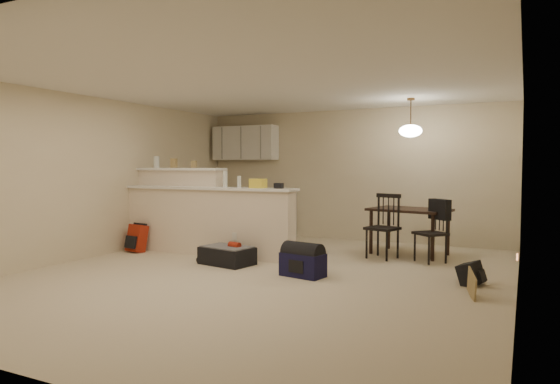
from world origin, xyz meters
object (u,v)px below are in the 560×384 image
Objects in this scene: dining_chair_near at (382,226)px; navy_duffel at (303,265)px; pendant_lamp at (411,130)px; black_daypack at (471,274)px; dining_table at (409,214)px; dining_chair_far at (430,232)px; suitcase at (227,256)px; red_backpack at (137,238)px.

navy_duffel is (-0.59, -1.69, -0.34)m from dining_chair_near.
navy_duffel is at bearing -111.91° from pendant_lamp.
black_daypack is (1.10, -1.75, -1.86)m from pendant_lamp.
pendant_lamp reaches higher than dining_chair_near.
dining_table is at bearing 0.00° from pendant_lamp.
dining_chair_far reaches higher than suitcase.
black_daypack is (3.29, 0.24, 0.01)m from suitcase.
suitcase is (-2.19, -1.98, -1.87)m from pendant_lamp.
black_daypack is at bearing -19.32° from dining_chair_far.
red_backpack is at bearing -176.69° from suitcase.
pendant_lamp is 0.62× the size of dining_chair_near.
navy_duffel is (-1.31, -1.69, -0.31)m from dining_chair_far.
navy_duffel is at bearing -86.15° from dining_chair_far.
pendant_lamp is at bearing 46.86° from black_daypack.
red_backpack is at bearing 104.77° from black_daypack.
suitcase is 2.47× the size of black_daypack.
dining_chair_near is 1.82m from navy_duffel.
black_daypack reaches higher than suitcase.
dining_chair_near is 1.08× the size of dining_chair_far.
dining_chair_near reaches higher than black_daypack.
black_daypack is (0.68, -1.22, -0.33)m from dining_chair_far.
pendant_lamp is 1.61m from dining_chair_near.
black_daypack is (1.10, -1.75, -0.52)m from dining_table.
pendant_lamp is at bearing 0.00° from dining_table.
navy_duffel is at bearing 0.97° from red_backpack.
dining_table is 1.45× the size of dining_chair_far.
red_backpack is 1.50× the size of black_daypack.
navy_duffel reaches higher than black_daypack.
dining_chair_far is (0.72, -0.00, -0.04)m from dining_chair_near.
black_daypack is (5.19, 0.00, -0.09)m from red_backpack.
dining_chair_far reaches higher than black_daypack.
dining_chair_far is 4.68m from red_backpack.
dining_chair_near is 3.32× the size of black_daypack.
dining_table is 3.00m from suitcase.
red_backpack is 3.24m from navy_duffel.
dining_chair_near is at bearing 81.72° from navy_duffel.
dining_chair_far reaches higher than red_backpack.
dining_chair_far is at bearing 16.10° from dining_chair_near.
dining_chair_near is (-0.30, -0.53, -1.49)m from pendant_lamp.
dining_chair_near reaches higher than suitcase.
pendant_lamp is at bearing 52.53° from suitcase.
pendant_lamp is 3.49m from suitcase.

